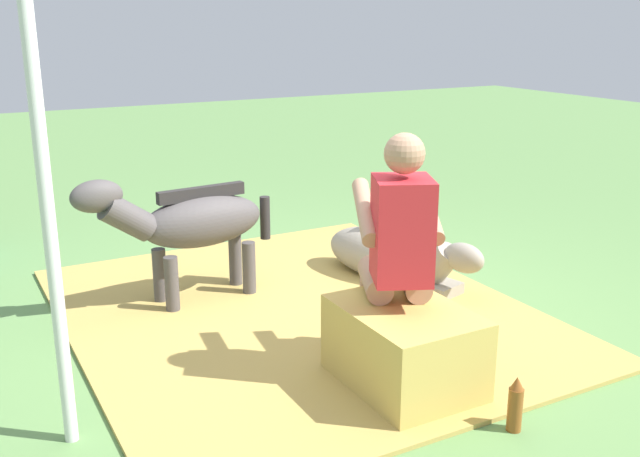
{
  "coord_description": "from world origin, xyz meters",
  "views": [
    {
      "loc": [
        -3.71,
        2.1,
        1.84
      ],
      "look_at": [
        0.19,
        -0.02,
        0.55
      ],
      "focal_mm": 40.96,
      "sensor_mm": 36.0,
      "label": 1
    }
  ],
  "objects_px": {
    "pony_standing": "(190,223)",
    "soda_bottle": "(515,405)",
    "pony_lying": "(388,255)",
    "hay_bale": "(404,348)",
    "tent_pole_left": "(45,191)",
    "person_seated": "(398,246)"
  },
  "relations": [
    {
      "from": "hay_bale",
      "to": "soda_bottle",
      "type": "xyz_separation_m",
      "value": [
        -0.58,
        -0.22,
        -0.09
      ]
    },
    {
      "from": "tent_pole_left",
      "to": "hay_bale",
      "type": "bearing_deg",
      "value": -101.13
    },
    {
      "from": "pony_standing",
      "to": "pony_lying",
      "type": "distance_m",
      "value": 1.45
    },
    {
      "from": "tent_pole_left",
      "to": "pony_lying",
      "type": "bearing_deg",
      "value": -66.38
    },
    {
      "from": "pony_standing",
      "to": "soda_bottle",
      "type": "relative_size",
      "value": 4.96
    },
    {
      "from": "hay_bale",
      "to": "person_seated",
      "type": "xyz_separation_m",
      "value": [
        0.15,
        -0.05,
        0.5
      ]
    },
    {
      "from": "hay_bale",
      "to": "person_seated",
      "type": "bearing_deg",
      "value": -17.2
    },
    {
      "from": "pony_standing",
      "to": "person_seated",
      "type": "bearing_deg",
      "value": -157.77
    },
    {
      "from": "pony_standing",
      "to": "soda_bottle",
      "type": "distance_m",
      "value": 2.39
    },
    {
      "from": "pony_lying",
      "to": "soda_bottle",
      "type": "relative_size",
      "value": 4.99
    },
    {
      "from": "person_seated",
      "to": "pony_standing",
      "type": "relative_size",
      "value": 0.98
    },
    {
      "from": "person_seated",
      "to": "pony_lying",
      "type": "xyz_separation_m",
      "value": [
        1.22,
        -0.78,
        -0.53
      ]
    },
    {
      "from": "pony_standing",
      "to": "hay_bale",
      "type": "bearing_deg",
      "value": -161.1
    },
    {
      "from": "hay_bale",
      "to": "tent_pole_left",
      "type": "distance_m",
      "value": 1.88
    },
    {
      "from": "hay_bale",
      "to": "soda_bottle",
      "type": "relative_size",
      "value": 2.77
    },
    {
      "from": "person_seated",
      "to": "pony_lying",
      "type": "relative_size",
      "value": 0.97
    },
    {
      "from": "pony_lying",
      "to": "tent_pole_left",
      "type": "distance_m",
      "value": 2.81
    },
    {
      "from": "tent_pole_left",
      "to": "person_seated",
      "type": "bearing_deg",
      "value": -95.67
    },
    {
      "from": "person_seated",
      "to": "tent_pole_left",
      "type": "relative_size",
      "value": 0.57
    },
    {
      "from": "person_seated",
      "to": "soda_bottle",
      "type": "height_order",
      "value": "person_seated"
    },
    {
      "from": "hay_bale",
      "to": "person_seated",
      "type": "distance_m",
      "value": 0.52
    },
    {
      "from": "pony_lying",
      "to": "soda_bottle",
      "type": "distance_m",
      "value": 2.05
    }
  ]
}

